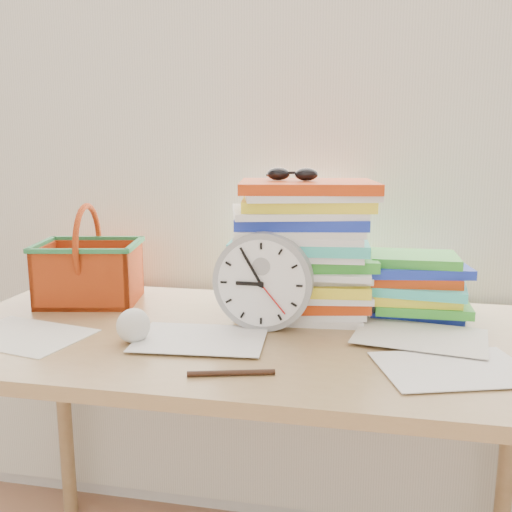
% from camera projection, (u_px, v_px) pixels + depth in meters
% --- Properties ---
extents(curtain, '(2.40, 0.01, 2.50)m').
position_uv_depth(curtain, '(276.00, 94.00, 1.55)').
color(curtain, white).
rests_on(curtain, room_shell).
extents(desk, '(1.40, 0.70, 0.75)m').
position_uv_depth(desk, '(247.00, 363.00, 1.30)').
color(desk, '#977546').
rests_on(desk, ground).
extents(paper_stack, '(0.38, 0.33, 0.33)m').
position_uv_depth(paper_stack, '(302.00, 248.00, 1.40)').
color(paper_stack, white).
rests_on(paper_stack, desk).
extents(clock, '(0.23, 0.05, 0.23)m').
position_uv_depth(clock, '(263.00, 281.00, 1.29)').
color(clock, '#969899').
rests_on(clock, desk).
extents(sunglasses, '(0.16, 0.14, 0.03)m').
position_uv_depth(sunglasses, '(292.00, 174.00, 1.37)').
color(sunglasses, black).
rests_on(sunglasses, paper_stack).
extents(book_stack, '(0.27, 0.21, 0.16)m').
position_uv_depth(book_stack, '(415.00, 285.00, 1.39)').
color(book_stack, white).
rests_on(book_stack, desk).
extents(basket, '(0.29, 0.25, 0.26)m').
position_uv_depth(basket, '(88.00, 255.00, 1.51)').
color(basket, '#BE4112').
rests_on(basket, desk).
extents(crumpled_ball, '(0.07, 0.07, 0.07)m').
position_uv_depth(crumpled_ball, '(133.00, 325.00, 1.22)').
color(crumpled_ball, white).
rests_on(crumpled_ball, desk).
extents(pen, '(0.16, 0.05, 0.01)m').
position_uv_depth(pen, '(231.00, 373.00, 1.04)').
color(pen, black).
rests_on(pen, desk).
extents(scattered_papers, '(1.26, 0.42, 0.02)m').
position_uv_depth(scattered_papers, '(247.00, 330.00, 1.29)').
color(scattered_papers, white).
rests_on(scattered_papers, desk).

